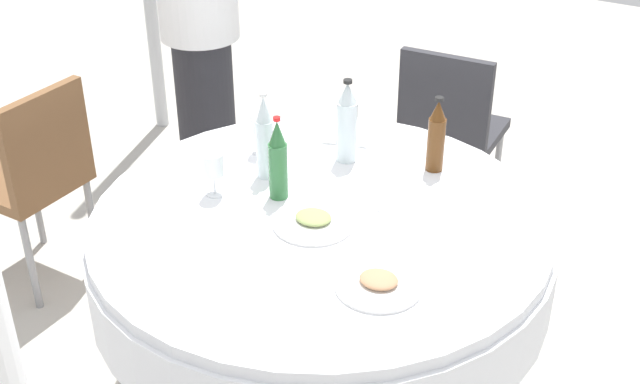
% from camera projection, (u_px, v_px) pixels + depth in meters
% --- Properties ---
extents(dining_table, '(1.46, 1.46, 0.74)m').
position_uv_depth(dining_table, '(320.00, 253.00, 2.65)').
color(dining_table, white).
rests_on(dining_table, ground_plane).
extents(bottle_clear_right, '(0.07, 0.07, 0.30)m').
position_uv_depth(bottle_clear_right, '(347.00, 123.00, 2.81)').
color(bottle_clear_right, silver).
rests_on(bottle_clear_right, dining_table).
extents(bottle_green_west, '(0.06, 0.06, 0.28)m').
position_uv_depth(bottle_green_west, '(278.00, 161.00, 2.60)').
color(bottle_green_west, '#2D6B38').
rests_on(bottle_green_west, dining_table).
extents(bottle_brown_east, '(0.06, 0.06, 0.27)m').
position_uv_depth(bottle_brown_east, '(436.00, 137.00, 2.76)').
color(bottle_brown_east, '#593314').
rests_on(bottle_brown_east, dining_table).
extents(bottle_clear_mid, '(0.06, 0.06, 0.30)m').
position_uv_depth(bottle_clear_mid, '(265.00, 139.00, 2.71)').
color(bottle_clear_mid, silver).
rests_on(bottle_clear_mid, dining_table).
extents(wine_glass_mid, '(0.07, 0.07, 0.15)m').
position_uv_depth(wine_glass_mid, '(213.00, 166.00, 2.62)').
color(wine_glass_mid, white).
rests_on(wine_glass_mid, dining_table).
extents(wine_glass_south, '(0.06, 0.06, 0.14)m').
position_uv_depth(wine_glass_south, '(259.00, 126.00, 2.87)').
color(wine_glass_south, white).
rests_on(wine_glass_south, dining_table).
extents(plate_inner, '(0.25, 0.25, 0.04)m').
position_uv_depth(plate_inner, '(313.00, 221.00, 2.52)').
color(plate_inner, white).
rests_on(plate_inner, dining_table).
extents(plate_north, '(0.24, 0.24, 0.04)m').
position_uv_depth(plate_north, '(379.00, 284.00, 2.25)').
color(plate_north, white).
rests_on(plate_north, dining_table).
extents(knife_west, '(0.05, 0.18, 0.00)m').
position_uv_depth(knife_west, '(387.00, 198.00, 2.65)').
color(knife_west, silver).
rests_on(knife_west, dining_table).
extents(folded_napkin, '(0.21, 0.21, 0.02)m').
position_uv_depth(folded_napkin, '(348.00, 133.00, 3.03)').
color(folded_napkin, white).
rests_on(folded_napkin, dining_table).
extents(person_right, '(0.34, 0.34, 1.66)m').
position_uv_depth(person_right, '(200.00, 36.00, 3.56)').
color(person_right, '#26262B').
rests_on(person_right, ground_plane).
extents(chair_near, '(0.40, 0.40, 0.87)m').
position_uv_depth(chair_near, '(34.00, 171.00, 3.26)').
color(chair_near, brown).
rests_on(chair_near, ground_plane).
extents(chair_left, '(0.42, 0.42, 0.87)m').
position_uv_depth(chair_left, '(449.00, 124.00, 3.63)').
color(chair_left, '#2D2D33').
rests_on(chair_left, ground_plane).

